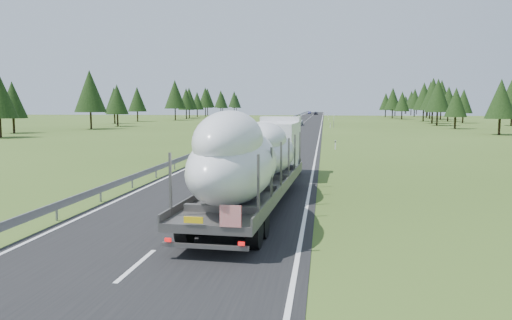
# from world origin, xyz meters

# --- Properties ---
(ground) EXTENTS (400.00, 400.00, 0.00)m
(ground) POSITION_xyz_m (0.00, 0.00, 0.00)
(ground) COLOR #37501A
(ground) RESTS_ON ground
(road_surface) EXTENTS (10.00, 400.00, 0.02)m
(road_surface) POSITION_xyz_m (0.00, 100.00, 0.01)
(road_surface) COLOR black
(road_surface) RESTS_ON ground
(guardrail) EXTENTS (0.10, 400.00, 0.76)m
(guardrail) POSITION_xyz_m (-5.30, 99.94, 0.60)
(guardrail) COLOR slate
(guardrail) RESTS_ON ground
(marker_posts) EXTENTS (0.13, 350.08, 1.00)m
(marker_posts) POSITION_xyz_m (6.50, 155.00, 0.54)
(marker_posts) COLOR silver
(marker_posts) RESTS_ON ground
(highway_sign) EXTENTS (0.08, 0.90, 2.60)m
(highway_sign) POSITION_xyz_m (7.20, 80.00, 1.81)
(highway_sign) COLOR slate
(highway_sign) RESTS_ON ground
(tree_line_right) EXTENTS (27.84, 284.12, 12.41)m
(tree_line_right) POSITION_xyz_m (39.57, 95.70, 6.83)
(tree_line_right) COLOR black
(tree_line_right) RESTS_ON ground
(tree_line_left) EXTENTS (14.85, 284.05, 12.14)m
(tree_line_left) POSITION_xyz_m (-43.03, 119.34, 6.93)
(tree_line_left) COLOR black
(tree_line_left) RESTS_ON ground
(boat_truck) EXTENTS (3.66, 21.08, 4.47)m
(boat_truck) POSITION_xyz_m (2.27, 0.58, 2.35)
(boat_truck) COLOR silver
(boat_truck) RESTS_ON ground
(distant_van) EXTENTS (2.87, 5.86, 1.60)m
(distant_van) POSITION_xyz_m (-0.97, 91.83, 0.80)
(distant_van) COLOR silver
(distant_van) RESTS_ON ground
(distant_car_dark) EXTENTS (1.85, 4.59, 1.56)m
(distant_car_dark) POSITION_xyz_m (1.22, 212.23, 0.78)
(distant_car_dark) COLOR black
(distant_car_dark) RESTS_ON ground
(distant_car_blue) EXTENTS (1.51, 3.94, 1.28)m
(distant_car_blue) POSITION_xyz_m (-2.53, 238.70, 0.64)
(distant_car_blue) COLOR #191A46
(distant_car_blue) RESTS_ON ground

